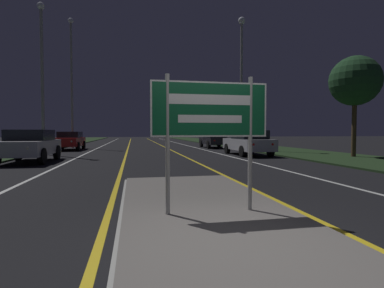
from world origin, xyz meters
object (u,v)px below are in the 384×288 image
object	(u,v)px
highway_sign	(210,116)
car_approaching_1	(70,140)
streetlight_left_near	(42,64)
streetlight_right_near	(241,66)
streetlight_left_far	(72,72)
car_receding_1	(214,139)
car_receding_0	(248,142)
car_approaching_0	(29,145)
warning_sign	(260,130)

from	to	relation	value
highway_sign	car_approaching_1	distance (m)	20.80
streetlight_left_near	streetlight_right_near	distance (m)	13.20
highway_sign	streetlight_left_far	xyz separation A→B (m)	(-6.39, 22.95, 4.95)
streetlight_left_near	car_receding_1	world-z (taller)	streetlight_left_near
streetlight_right_near	car_approaching_1	world-z (taller)	streetlight_right_near
streetlight_left_far	car_receding_0	bearing A→B (deg)	-41.55
highway_sign	streetlight_left_near	xyz separation A→B (m)	(-6.62, 15.15, 3.86)
car_approaching_0	streetlight_right_near	bearing A→B (deg)	24.69
car_receding_0	car_approaching_0	distance (m)	11.67
warning_sign	car_approaching_1	bearing A→B (deg)	178.15
car_receding_0	car_approaching_1	world-z (taller)	car_receding_0
car_receding_1	car_receding_0	bearing A→B (deg)	-91.27
car_receding_1	car_approaching_1	world-z (taller)	car_receding_1
car_receding_0	streetlight_left_near	bearing A→B (deg)	167.02
streetlight_right_near	car_receding_0	distance (m)	6.62
streetlight_left_far	streetlight_right_near	size ratio (longest dim) A/B	1.16
streetlight_left_near	car_approaching_1	distance (m)	6.74
car_approaching_0	warning_sign	size ratio (longest dim) A/B	1.62
streetlight_left_near	car_receding_1	xyz separation A→B (m)	(12.39, 5.46, -4.75)
streetlight_right_near	warning_sign	xyz separation A→B (m)	(2.92, 3.33, -4.57)
car_approaching_0	warning_sign	bearing A→B (deg)	30.51
streetlight_left_near	highway_sign	bearing A→B (deg)	-66.39
streetlight_left_near	car_receding_0	distance (m)	13.39
streetlight_right_near	car_receding_0	xyz separation A→B (m)	(-0.95, -3.72, -5.39)
streetlight_left_near	car_approaching_0	xyz separation A→B (m)	(0.70, -4.82, -4.71)
car_receding_0	warning_sign	bearing A→B (deg)	61.24
car_receding_1	car_approaching_0	size ratio (longest dim) A/B	1.07
streetlight_left_far	car_receding_1	distance (m)	13.69
car_approaching_0	car_approaching_1	bearing A→B (deg)	90.65
streetlight_right_near	warning_sign	bearing A→B (deg)	48.74
highway_sign	car_receding_1	distance (m)	21.42
highway_sign	car_approaching_1	size ratio (longest dim) A/B	0.52
car_receding_0	streetlight_left_far	bearing A→B (deg)	138.45
streetlight_left_far	streetlight_right_near	distance (m)	14.65
car_receding_0	car_receding_1	bearing A→B (deg)	88.73
streetlight_right_near	warning_sign	distance (m)	6.37
streetlight_right_near	car_receding_1	bearing A→B (deg)	99.51
streetlight_right_near	car_receding_1	xyz separation A→B (m)	(-0.76, 4.55, -5.41)
highway_sign	streetlight_left_far	distance (m)	24.33
car_approaching_0	warning_sign	world-z (taller)	warning_sign
car_receding_0	streetlight_right_near	bearing A→B (deg)	75.73
streetlight_right_near	car_receding_1	size ratio (longest dim) A/B	2.21
streetlight_left_far	car_approaching_0	xyz separation A→B (m)	(0.47, -12.62, -5.80)
warning_sign	streetlight_right_near	bearing A→B (deg)	-131.26
highway_sign	streetlight_left_near	bearing A→B (deg)	113.61
car_receding_1	warning_sign	xyz separation A→B (m)	(3.69, -1.22, 0.83)
streetlight_left_near	car_receding_1	bearing A→B (deg)	23.78
highway_sign	streetlight_left_far	size ratio (longest dim) A/B	0.20
streetlight_left_far	car_receding_0	size ratio (longest dim) A/B	2.49
streetlight_left_near	car_approaching_0	distance (m)	6.78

